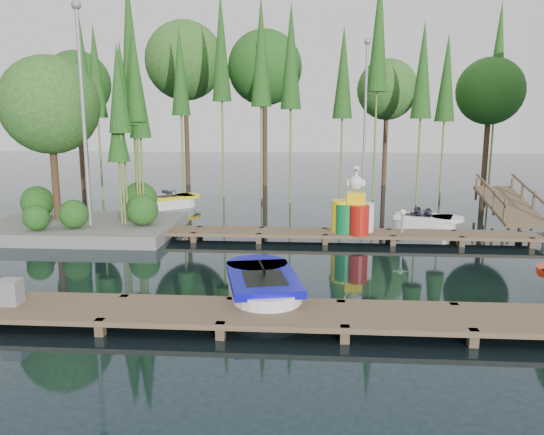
# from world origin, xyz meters

# --- Properties ---
(ground_plane) EXTENTS (90.00, 90.00, 0.00)m
(ground_plane) POSITION_xyz_m (0.00, 0.00, 0.00)
(ground_plane) COLOR #18272E
(near_dock) EXTENTS (18.00, 1.50, 0.50)m
(near_dock) POSITION_xyz_m (0.00, -4.50, 0.23)
(near_dock) COLOR brown
(near_dock) RESTS_ON ground
(far_dock) EXTENTS (15.00, 1.20, 0.50)m
(far_dock) POSITION_xyz_m (1.00, 2.50, 0.23)
(far_dock) COLOR brown
(far_dock) RESTS_ON ground
(island) EXTENTS (6.20, 4.20, 6.75)m
(island) POSITION_xyz_m (-6.30, 3.29, 3.18)
(island) COLOR slate
(island) RESTS_ON ground
(tree_screen) EXTENTS (34.42, 18.53, 10.31)m
(tree_screen) POSITION_xyz_m (-2.04, 10.60, 6.12)
(tree_screen) COLOR #47301E
(tree_screen) RESTS_ON ground
(lamp_island) EXTENTS (0.30, 0.30, 7.25)m
(lamp_island) POSITION_xyz_m (-5.50, 2.50, 4.26)
(lamp_island) COLOR gray
(lamp_island) RESTS_ON ground
(lamp_rear) EXTENTS (0.30, 0.30, 7.25)m
(lamp_rear) POSITION_xyz_m (4.00, 11.00, 4.26)
(lamp_rear) COLOR gray
(lamp_rear) RESTS_ON ground
(ramp) EXTENTS (1.50, 3.94, 1.49)m
(ramp) POSITION_xyz_m (9.00, 6.50, 0.59)
(ramp) COLOR brown
(ramp) RESTS_ON ground
(boat_blue) EXTENTS (1.97, 3.21, 1.01)m
(boat_blue) POSITION_xyz_m (0.57, -3.28, 0.29)
(boat_blue) COLOR white
(boat_blue) RESTS_ON ground
(boat_yellow_far) EXTENTS (2.60, 2.26, 1.21)m
(boat_yellow_far) POSITION_xyz_m (-4.36, 8.27, 0.26)
(boat_yellow_far) COLOR white
(boat_yellow_far) RESTS_ON ground
(boat_white_far) EXTENTS (2.59, 1.80, 1.12)m
(boat_white_far) POSITION_xyz_m (5.49, 4.43, 0.25)
(boat_white_far) COLOR white
(boat_white_far) RESTS_ON ground
(utility_cabinet) EXTENTS (0.40, 0.34, 0.49)m
(utility_cabinet) POSITION_xyz_m (-4.13, -4.50, 0.54)
(utility_cabinet) COLOR gray
(utility_cabinet) RESTS_ON near_dock
(yellow_barrel) EXTENTS (0.66, 0.66, 0.99)m
(yellow_barrel) POSITION_xyz_m (2.54, 2.50, 0.79)
(yellow_barrel) COLOR yellow
(yellow_barrel) RESTS_ON far_dock
(drum_cluster) EXTENTS (1.20, 1.10, 2.07)m
(drum_cluster) POSITION_xyz_m (2.95, 2.34, 0.91)
(drum_cluster) COLOR #0C7235
(drum_cluster) RESTS_ON far_dock
(seagull_post) EXTENTS (0.45, 0.25, 0.73)m
(seagull_post) POSITION_xyz_m (4.38, 2.50, 0.79)
(seagull_post) COLOR gray
(seagull_post) RESTS_ON far_dock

